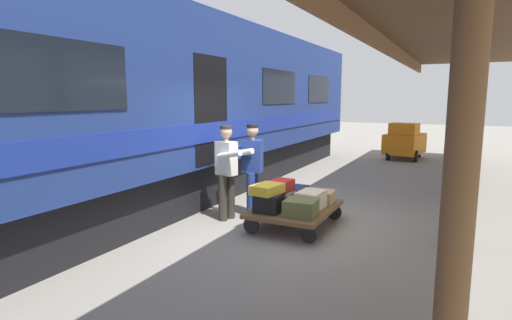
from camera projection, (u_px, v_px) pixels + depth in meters
name	position (u px, v px, depth m)	size (l,w,h in m)	color
ground_plane	(298.00, 224.00, 7.15)	(60.00, 60.00, 0.00)	gray
platform_canopy	(466.00, 17.00, 5.60)	(3.20, 20.52, 3.56)	brown
train_car	(149.00, 104.00, 8.27)	(3.02, 18.13, 4.00)	navy
luggage_cart	(295.00, 210.00, 7.03)	(1.25, 1.72, 0.34)	brown
suitcase_olive_duffel	(301.00, 208.00, 6.46)	(0.49, 0.45, 0.26)	brown
suitcase_slate_roller	(280.00, 198.00, 7.12)	(0.46, 0.63, 0.23)	#4C515B
suitcase_navy_fabric	(291.00, 193.00, 7.54)	(0.51, 0.57, 0.23)	navy
suitcase_cream_canvas	(311.00, 200.00, 6.87)	(0.39, 0.53, 0.30)	beige
suitcase_tan_vintage	(319.00, 196.00, 7.30)	(0.50, 0.44, 0.21)	tan
suitcase_black_hardshell	(269.00, 203.00, 6.70)	(0.41, 0.44, 0.30)	black
suitcase_yellow_case	(267.00, 189.00, 6.68)	(0.37, 0.53, 0.15)	gold
suitcase_red_plastic	(280.00, 186.00, 7.12)	(0.32, 0.51, 0.20)	#AD231E
porter_in_overalls	(251.00, 166.00, 7.62)	(0.71, 0.50, 1.70)	navy
porter_by_door	(227.00, 169.00, 7.32)	(0.72, 0.53, 1.70)	#332D28
baggage_tug	(404.00, 142.00, 14.65)	(1.36, 1.86, 1.30)	orange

